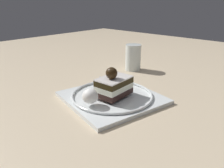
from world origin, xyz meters
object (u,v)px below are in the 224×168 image
dessert_plate (112,97)px  fork (101,84)px  whipped_cream_dollop (90,96)px  drink_glass_near (133,59)px  cake_slice (114,85)px

dessert_plate → fork: 0.08m
fork → whipped_cream_dollop: bearing=-146.7°
whipped_cream_dollop → drink_glass_near: bearing=20.5°
dessert_plate → cake_slice: 0.04m
dessert_plate → whipped_cream_dollop: (-0.08, -0.00, 0.03)m
dessert_plate → fork: size_ratio=2.98×
cake_slice → fork: size_ratio=1.02×
cake_slice → drink_glass_near: (0.28, 0.14, -0.00)m
fork → drink_glass_near: (0.25, 0.06, 0.02)m
cake_slice → whipped_cream_dollop: 0.08m
whipped_cream_dollop → drink_glass_near: (0.36, 0.14, 0.01)m
dessert_plate → fork: (0.03, 0.07, 0.01)m
fork → drink_glass_near: drink_glass_near is taller
cake_slice → drink_glass_near: 0.31m
drink_glass_near → dessert_plate: bearing=-154.0°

